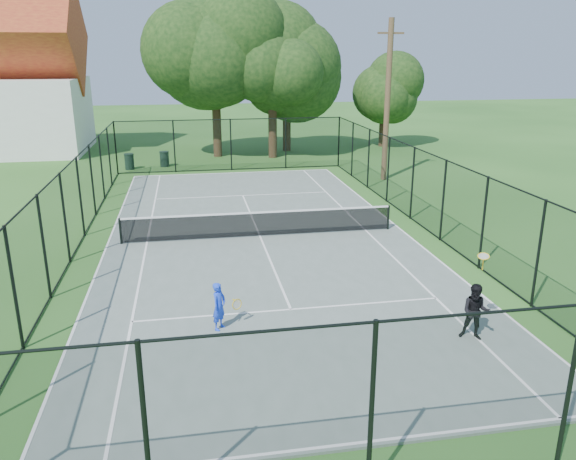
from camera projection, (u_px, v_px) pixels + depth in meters
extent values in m
plane|color=#27571D|center=(260.00, 238.00, 20.95)|extent=(120.00, 120.00, 0.00)
cube|color=slate|center=(260.00, 237.00, 20.94)|extent=(11.00, 24.00, 0.06)
cylinder|color=black|center=(120.00, 231.00, 19.95)|extent=(0.08, 0.08, 0.95)
cylinder|color=black|center=(388.00, 217.00, 21.63)|extent=(0.08, 0.08, 0.95)
cube|color=black|center=(260.00, 224.00, 20.79)|extent=(10.00, 0.03, 0.88)
cube|color=white|center=(260.00, 212.00, 20.66)|extent=(10.00, 0.05, 0.06)
cylinder|color=#332114|center=(217.00, 122.00, 36.95)|extent=(0.56, 0.56, 4.55)
sphere|color=black|center=(214.00, 53.00, 35.66)|extent=(8.22, 8.22, 8.22)
cylinder|color=#332114|center=(273.00, 134.00, 36.79)|extent=(0.56, 0.56, 3.13)
sphere|color=black|center=(272.00, 87.00, 35.91)|extent=(5.60, 5.60, 5.60)
cylinder|color=#332114|center=(287.00, 122.00, 39.35)|extent=(0.56, 0.56, 3.96)
sphere|color=black|center=(287.00, 70.00, 38.28)|extent=(6.29, 6.29, 6.29)
cylinder|color=#332114|center=(383.00, 129.00, 41.46)|extent=(0.56, 0.56, 2.51)
sphere|color=black|center=(385.00, 97.00, 40.76)|extent=(4.38, 4.38, 4.38)
cylinder|color=black|center=(129.00, 162.00, 33.22)|extent=(0.54, 0.54, 0.90)
cylinder|color=black|center=(129.00, 154.00, 33.08)|extent=(0.58, 0.58, 0.05)
cylinder|color=black|center=(164.00, 159.00, 34.09)|extent=(0.54, 0.54, 0.88)
cylinder|color=black|center=(164.00, 152.00, 33.95)|extent=(0.58, 0.58, 0.05)
cylinder|color=#4C3823|center=(387.00, 102.00, 29.49)|extent=(0.30, 0.30, 8.33)
cube|color=#4C3823|center=(391.00, 33.00, 28.47)|extent=(1.40, 0.10, 0.10)
imported|color=blue|center=(219.00, 306.00, 13.71)|extent=(0.49, 0.53, 1.21)
torus|color=gold|center=(237.00, 304.00, 13.94)|extent=(0.27, 0.18, 0.29)
cylinder|color=silver|center=(237.00, 304.00, 13.94)|extent=(0.23, 0.15, 0.25)
imported|color=black|center=(476.00, 312.00, 13.20)|extent=(0.84, 0.78, 1.38)
torus|color=gold|center=(484.00, 256.00, 13.19)|extent=(0.30, 0.28, 0.14)
cylinder|color=silver|center=(484.00, 256.00, 13.19)|extent=(0.26, 0.24, 0.11)
sphere|color=#CCE526|center=(485.00, 259.00, 13.41)|extent=(0.07, 0.07, 0.07)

